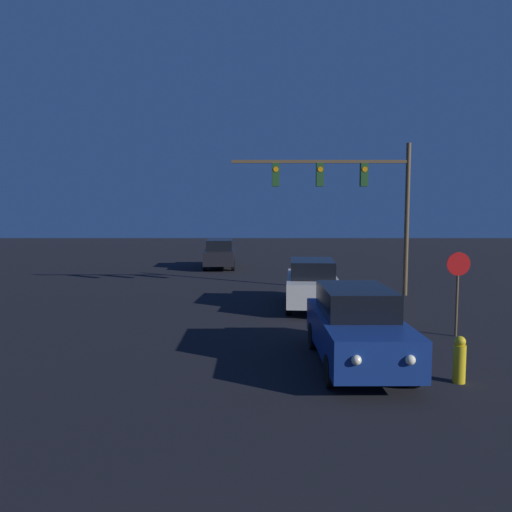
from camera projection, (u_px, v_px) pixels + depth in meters
car_near at (357, 326)px, 10.86m from camera, size 1.77×4.48×1.69m
car_mid at (312, 283)px, 17.31m from camera, size 2.04×4.56×1.69m
car_far at (220, 254)px, 29.24m from camera, size 1.86×4.52×1.69m
traffic_signal_mast at (354, 190)px, 19.50m from camera, size 6.99×0.30×5.99m
stop_sign at (458, 279)px, 13.24m from camera, size 0.62×0.07×2.27m
fire_hydrant at (460, 360)px, 9.73m from camera, size 0.24×0.24×0.93m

